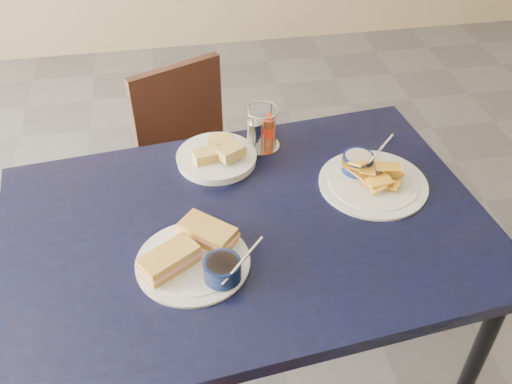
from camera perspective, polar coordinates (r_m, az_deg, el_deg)
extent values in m
plane|color=#4F4E53|center=(2.16, 2.34, -15.32)|extent=(6.00, 6.00, 0.00)
cube|color=black|center=(1.51, -0.86, -3.69)|extent=(1.35, 0.97, 0.04)
cylinder|color=black|center=(2.04, -17.81, -6.42)|extent=(0.04, 0.04, 0.71)
cylinder|color=black|center=(2.13, 12.46, -2.84)|extent=(0.04, 0.04, 0.71)
cube|color=black|center=(2.24, -5.43, 1.57)|extent=(0.48, 0.47, 0.04)
cylinder|color=black|center=(2.27, -8.54, -4.99)|extent=(0.03, 0.03, 0.36)
cylinder|color=black|center=(2.28, -0.99, -4.12)|extent=(0.03, 0.03, 0.36)
cylinder|color=black|center=(2.48, -8.94, -0.38)|extent=(0.03, 0.03, 0.36)
cylinder|color=black|center=(2.49, -2.03, 0.40)|extent=(0.03, 0.03, 0.36)
cube|color=black|center=(2.25, -6.18, 8.31)|extent=(0.35, 0.18, 0.39)
cylinder|color=white|center=(1.41, -6.32, -6.97)|extent=(0.28, 0.28, 0.01)
cylinder|color=white|center=(1.40, -6.34, -6.82)|extent=(0.23, 0.23, 0.00)
cube|color=gold|center=(1.38, -8.66, -6.70)|extent=(0.16, 0.13, 0.04)
cube|color=pink|center=(1.38, -8.64, -6.83)|extent=(0.16, 0.14, 0.01)
cube|color=gold|center=(1.43, -4.85, -4.07)|extent=(0.15, 0.15, 0.04)
cube|color=pink|center=(1.43, -4.84, -4.20)|extent=(0.16, 0.15, 0.01)
cylinder|color=#091336|center=(1.34, -3.38, -7.74)|extent=(0.09, 0.09, 0.05)
cylinder|color=black|center=(1.33, -3.41, -7.28)|extent=(0.08, 0.08, 0.01)
cylinder|color=silver|center=(1.30, -1.36, -6.88)|extent=(0.11, 0.07, 0.08)
cylinder|color=white|center=(1.65, 11.62, 0.85)|extent=(0.31, 0.31, 0.01)
cylinder|color=white|center=(1.65, 11.65, 1.00)|extent=(0.25, 0.25, 0.00)
cube|color=yellow|center=(1.63, 13.03, 0.59)|extent=(0.08, 0.08, 0.02)
cube|color=yellow|center=(1.68, 13.29, 1.92)|extent=(0.07, 0.08, 0.02)
cube|color=yellow|center=(1.61, 11.69, 0.65)|extent=(0.06, 0.07, 0.02)
cube|color=yellow|center=(1.64, 10.18, 1.85)|extent=(0.08, 0.08, 0.02)
cube|color=yellow|center=(1.61, 12.25, 1.01)|extent=(0.07, 0.05, 0.01)
cube|color=yellow|center=(1.64, 9.56, 2.42)|extent=(0.07, 0.06, 0.02)
cube|color=yellow|center=(1.64, 11.03, 2.33)|extent=(0.06, 0.08, 0.01)
cube|color=yellow|center=(1.64, 10.39, 2.68)|extent=(0.08, 0.07, 0.03)
cube|color=yellow|center=(1.64, 13.06, 2.41)|extent=(0.07, 0.06, 0.01)
cylinder|color=#091336|center=(1.66, 10.14, 2.89)|extent=(0.09, 0.09, 0.05)
cylinder|color=beige|center=(1.65, 10.20, 3.33)|extent=(0.08, 0.08, 0.01)
cylinder|color=silver|center=(1.64, 12.01, 3.81)|extent=(0.11, 0.07, 0.08)
cylinder|color=white|center=(1.70, -3.96, 3.34)|extent=(0.23, 0.23, 0.02)
cylinder|color=white|center=(1.70, -3.97, 3.62)|extent=(0.19, 0.19, 0.00)
cube|color=#D9B55F|center=(1.67, -4.94, 3.63)|extent=(0.08, 0.06, 0.03)
cube|color=#D9B55F|center=(1.71, -3.47, 4.96)|extent=(0.09, 0.07, 0.03)
cube|color=#D9B55F|center=(1.66, -2.52, 4.02)|extent=(0.09, 0.08, 0.03)
cylinder|color=silver|center=(1.76, 0.58, 4.69)|extent=(0.11, 0.11, 0.01)
cylinder|color=silver|center=(1.76, 1.49, 7.23)|extent=(0.01, 0.01, 0.13)
cylinder|color=silver|center=(1.75, -0.71, 7.02)|extent=(0.00, 0.01, 0.13)
cylinder|color=silver|center=(1.69, -0.33, 5.78)|extent=(0.00, 0.01, 0.13)
cylinder|color=silver|center=(1.70, 1.93, 6.00)|extent=(0.01, 0.01, 0.13)
torus|color=silver|center=(1.69, 0.61, 8.21)|extent=(0.10, 0.10, 0.00)
cylinder|color=silver|center=(1.73, -0.13, 5.83)|extent=(0.05, 0.05, 0.08)
cone|color=silver|center=(1.70, -0.13, 7.31)|extent=(0.04, 0.04, 0.02)
cylinder|color=brown|center=(1.75, 1.27, 6.07)|extent=(0.03, 0.03, 0.08)
cylinder|color=red|center=(1.75, 1.27, 6.07)|extent=(0.03, 0.03, 0.03)
cylinder|color=red|center=(1.72, 1.30, 7.48)|extent=(0.02, 0.02, 0.02)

